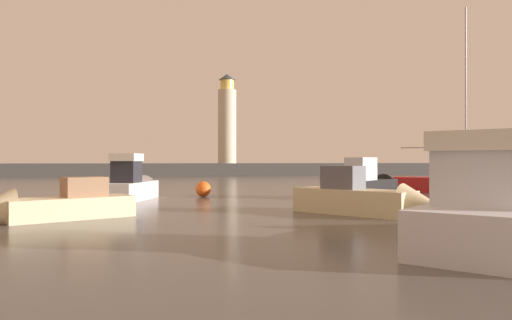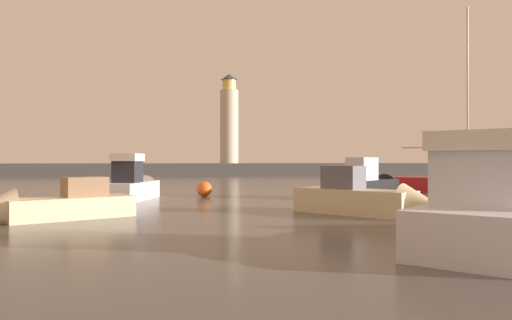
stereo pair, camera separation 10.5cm
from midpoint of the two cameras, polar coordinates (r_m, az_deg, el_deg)
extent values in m
plane|color=#4C4742|center=(36.67, -5.25, -3.55)|extent=(220.00, 220.00, 0.00)
cube|color=#423F3D|center=(72.21, -8.49, -1.13)|extent=(82.25, 4.38, 1.82)
cylinder|color=beige|center=(73.09, -3.25, 4.08)|extent=(2.83, 2.83, 11.42)
cylinder|color=#F2CC59|center=(73.85, -3.25, 9.13)|extent=(2.12, 2.12, 1.60)
cone|color=#33383D|center=(74.06, -3.25, 10.09)|extent=(2.55, 2.55, 0.91)
cube|color=beige|center=(19.30, -21.49, -5.43)|extent=(4.82, 3.48, 0.82)
cube|color=#8C6647|center=(19.40, -20.01, -3.08)|extent=(1.86, 1.61, 0.76)
cube|color=beige|center=(19.84, 11.93, -4.99)|extent=(4.23, 5.01, 1.03)
cone|color=beige|center=(18.53, 19.71, -5.17)|extent=(2.12, 2.09, 1.56)
cube|color=#595960|center=(20.03, 10.74, -2.08)|extent=(1.80, 1.91, 0.97)
cube|color=white|center=(27.34, -14.78, -3.67)|extent=(3.06, 5.01, 1.01)
cone|color=white|center=(29.93, -12.83, -3.26)|extent=(1.96, 1.89, 1.57)
cube|color=#232328|center=(26.69, -15.29, -1.40)|extent=(1.66, 1.71, 1.18)
cube|color=silver|center=(26.68, -15.29, 0.31)|extent=(1.83, 1.88, 0.41)
cube|color=silver|center=(13.41, 26.87, -7.11)|extent=(6.52, 6.16, 1.14)
cube|color=silver|center=(12.39, 26.11, -2.03)|extent=(2.83, 2.81, 1.30)
cube|color=silver|center=(12.39, 26.10, 2.03)|extent=(3.11, 3.10, 0.46)
cube|color=black|center=(28.86, 13.70, -3.42)|extent=(5.11, 4.57, 1.07)
cone|color=black|center=(31.62, 16.07, -3.03)|extent=(2.13, 2.14, 1.57)
cube|color=silver|center=(28.01, 12.91, -1.06)|extent=(2.23, 2.12, 1.33)
cube|color=#B21E1E|center=(35.27, 23.22, -2.83)|extent=(7.56, 6.35, 1.04)
cylinder|color=#B7B7BC|center=(35.54, 24.50, 7.55)|extent=(0.12, 0.12, 11.77)
cylinder|color=#B7B7BC|center=(35.31, 20.98, 1.46)|extent=(3.54, 2.65, 0.09)
sphere|color=#EA5919|center=(28.91, -6.22, -3.54)|extent=(0.94, 0.94, 0.94)
camera|label=1|loc=(0.05, -89.83, 0.00)|focal=32.78mm
camera|label=2|loc=(0.05, 90.17, 0.00)|focal=32.78mm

